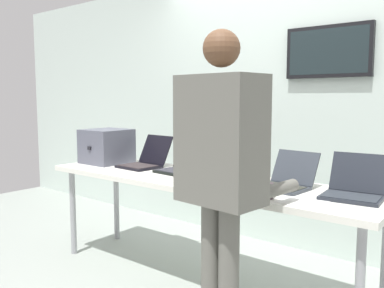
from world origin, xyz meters
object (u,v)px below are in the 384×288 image
Objects in this scene: laptop_station_3 at (287,180)px; laptop_station_2 at (231,172)px; workbench at (200,186)px; laptop_station_0 at (145,160)px; equipment_box at (107,146)px; laptop_station_1 at (184,166)px; laptop_station_4 at (354,188)px; coffee_mug at (266,191)px; person at (222,163)px.

laptop_station_2 is at bearing 179.17° from laptop_station_3.
laptop_station_0 is at bearing 171.70° from workbench.
laptop_station_0 is (0.43, 0.06, -0.09)m from equipment_box.
equipment_box is at bearing -176.31° from laptop_station_1.
laptop_station_4 is at bearing 2.44° from laptop_station_3.
laptop_station_3 is (1.74, 0.05, -0.10)m from equipment_box.
laptop_station_2 is 0.97× the size of laptop_station_4.
laptop_station_0 is at bearing 179.36° from laptop_station_3.
equipment_box is 0.97× the size of laptop_station_1.
coffee_mug is (0.68, -0.25, 0.10)m from workbench.
workbench is 1.54× the size of person.
equipment_box is at bearing 158.98° from person.
laptop_station_3 is at bearing -177.56° from laptop_station_4.
laptop_station_4 is at bearing 0.79° from laptop_station_2.
person reaches higher than equipment_box.
workbench is 0.25m from laptop_station_2.
laptop_station_2 is at bearing -0.54° from laptop_station_0.
laptop_station_1 is 1.12m from person.
person is 18.67× the size of coffee_mug.
laptop_station_2 reaches higher than laptop_station_1.
laptop_station_3 is at bearing 1.56° from equipment_box.
laptop_station_4 reaches higher than laptop_station_3.
laptop_station_2 is 1.00× the size of laptop_station_3.
laptop_station_4 is 0.22× the size of person.
laptop_station_1 is 0.97m from coffee_mug.
coffee_mug is at bearing -20.21° from workbench.
laptop_station_1 is 1.08× the size of laptop_station_3.
laptop_station_0 is 0.88m from laptop_station_2.
person is (-0.46, -0.72, 0.19)m from laptop_station_4.
person is at bearing -45.27° from workbench.
equipment_box is 1.83m from person.
laptop_station_3 is 0.96× the size of laptop_station_4.
laptop_station_1 is 0.23× the size of person.
workbench is at bearing 134.73° from person.
laptop_station_1 is (-0.23, 0.09, 0.11)m from workbench.
equipment_box is 0.87m from laptop_station_1.
laptop_station_1 is (0.86, 0.06, -0.10)m from equipment_box.
laptop_station_4 is (0.86, 0.01, -0.00)m from laptop_station_2.
workbench is 0.73m from coffee_mug.
equipment_box is 1.80m from coffee_mug.
laptop_station_2 is 0.84m from person.
workbench is 0.68m from laptop_station_0.
laptop_station_0 reaches higher than laptop_station_3.
coffee_mug is (0.06, 0.37, -0.21)m from person.
laptop_station_4 is (0.43, 0.02, 0.00)m from laptop_station_3.
equipment_box reaches higher than laptop_station_2.
laptop_station_4 reaches higher than coffee_mug.
equipment_box is 2.17m from laptop_station_4.
laptop_station_2 is at bearing 2.35° from equipment_box.
equipment_box is 4.16× the size of coffee_mug.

